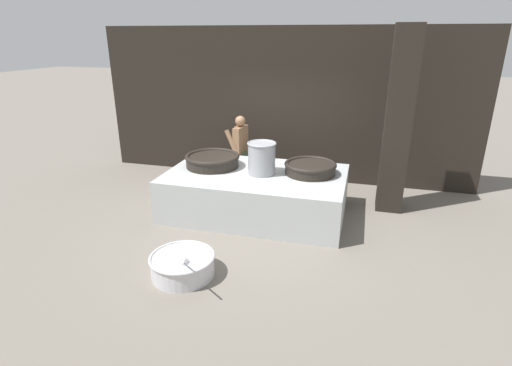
{
  "coord_description": "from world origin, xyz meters",
  "views": [
    {
      "loc": [
        1.83,
        -6.64,
        3.15
      ],
      "look_at": [
        0.0,
        0.0,
        0.59
      ],
      "focal_mm": 28.0,
      "sensor_mm": 36.0,
      "label": 1
    }
  ],
  "objects_px": {
    "stock_pot": "(262,158)",
    "cook": "(240,149)",
    "giant_wok_far": "(310,168)",
    "giant_wok_near": "(212,160)",
    "prep_bowl_vegetables": "(183,264)"
  },
  "relations": [
    {
      "from": "giant_wok_far",
      "to": "cook",
      "type": "height_order",
      "value": "cook"
    },
    {
      "from": "giant_wok_near",
      "to": "giant_wok_far",
      "type": "relative_size",
      "value": 1.11
    },
    {
      "from": "giant_wok_far",
      "to": "stock_pot",
      "type": "height_order",
      "value": "stock_pot"
    },
    {
      "from": "stock_pot",
      "to": "prep_bowl_vegetables",
      "type": "xyz_separation_m",
      "value": [
        -0.53,
        -2.28,
        -0.92
      ]
    },
    {
      "from": "cook",
      "to": "giant_wok_near",
      "type": "bearing_deg",
      "value": 87.5
    },
    {
      "from": "stock_pot",
      "to": "prep_bowl_vegetables",
      "type": "relative_size",
      "value": 0.54
    },
    {
      "from": "stock_pot",
      "to": "prep_bowl_vegetables",
      "type": "distance_m",
      "value": 2.51
    },
    {
      "from": "giant_wok_far",
      "to": "stock_pot",
      "type": "bearing_deg",
      "value": -164.52
    },
    {
      "from": "giant_wok_near",
      "to": "giant_wok_far",
      "type": "xyz_separation_m",
      "value": [
        1.86,
        0.06,
        -0.01
      ]
    },
    {
      "from": "prep_bowl_vegetables",
      "to": "giant_wok_near",
      "type": "bearing_deg",
      "value": 101.14
    },
    {
      "from": "stock_pot",
      "to": "cook",
      "type": "xyz_separation_m",
      "value": [
        -0.8,
        1.27,
        -0.24
      ]
    },
    {
      "from": "giant_wok_near",
      "to": "cook",
      "type": "distance_m",
      "value": 1.12
    },
    {
      "from": "cook",
      "to": "stock_pot",
      "type": "bearing_deg",
      "value": 130.78
    },
    {
      "from": "giant_wok_near",
      "to": "prep_bowl_vegetables",
      "type": "bearing_deg",
      "value": -78.86
    },
    {
      "from": "giant_wok_far",
      "to": "stock_pot",
      "type": "relative_size",
      "value": 1.61
    }
  ]
}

